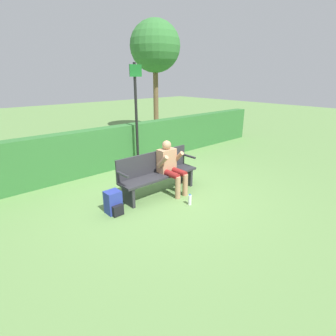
# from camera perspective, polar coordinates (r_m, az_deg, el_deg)

# --- Properties ---
(ground_plane) EXTENTS (40.00, 40.00, 0.00)m
(ground_plane) POSITION_cam_1_polar(r_m,az_deg,el_deg) (5.60, -1.84, -5.55)
(ground_plane) COLOR #668E4C
(hedge_back) EXTENTS (12.00, 0.36, 1.12)m
(hedge_back) POSITION_cam_1_polar(r_m,az_deg,el_deg) (7.07, -12.93, 4.13)
(hedge_back) COLOR #337033
(hedge_back) RESTS_ON ground
(park_bench) EXTENTS (1.80, 0.42, 0.88)m
(park_bench) POSITION_cam_1_polar(r_m,az_deg,el_deg) (5.47, -2.33, -1.03)
(park_bench) COLOR #2D2D33
(park_bench) RESTS_ON ground
(person_seated) EXTENTS (0.52, 0.63, 1.11)m
(person_seated) POSITION_cam_1_polar(r_m,az_deg,el_deg) (5.47, 0.51, 0.68)
(person_seated) COLOR tan
(person_seated) RESTS_ON ground
(backpack) EXTENTS (0.27, 0.32, 0.42)m
(backpack) POSITION_cam_1_polar(r_m,az_deg,el_deg) (4.86, -11.77, -7.44)
(backpack) COLOR #283893
(backpack) RESTS_ON ground
(water_bottle) EXTENTS (0.07, 0.07, 0.22)m
(water_bottle) POSITION_cam_1_polar(r_m,az_deg,el_deg) (5.11, 4.77, -6.91)
(water_bottle) COLOR white
(water_bottle) RESTS_ON ground
(signpost) EXTENTS (0.35, 0.09, 2.68)m
(signpost) POSITION_cam_1_polar(r_m,az_deg,el_deg) (6.91, -6.92, 12.23)
(signpost) COLOR black
(signpost) RESTS_ON ground
(tree) EXTENTS (2.06, 2.06, 4.53)m
(tree) POSITION_cam_1_polar(r_m,az_deg,el_deg) (11.78, -2.83, 24.82)
(tree) COLOR brown
(tree) RESTS_ON ground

